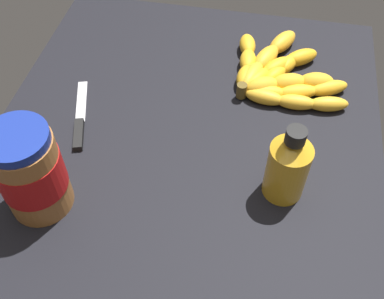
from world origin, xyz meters
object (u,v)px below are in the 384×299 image
at_px(honey_bottle, 288,166).
at_px(banana_bunch, 277,75).
at_px(butter_knife, 80,120).
at_px(peanut_butter_jar, 30,171).

bearing_deg(honey_bottle, banana_bunch, -173.70).
bearing_deg(honey_bottle, butter_knife, -102.34).
height_order(banana_bunch, butter_knife, banana_bunch).
xyz_separation_m(banana_bunch, honey_bottle, (0.26, 0.03, 0.05)).
height_order(peanut_butter_jar, honey_bottle, peanut_butter_jar).
height_order(honey_bottle, butter_knife, honey_bottle).
height_order(banana_bunch, honey_bottle, honey_bottle).
distance_m(banana_bunch, butter_knife, 0.40).
distance_m(peanut_butter_jar, butter_knife, 0.19).
relative_size(peanut_butter_jar, butter_knife, 0.92).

